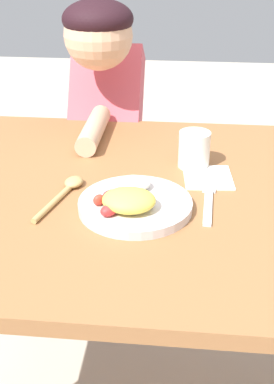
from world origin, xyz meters
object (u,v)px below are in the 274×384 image
at_px(fork, 208,199).
at_px(person, 108,146).
at_px(spoon, 66,189).
at_px(drinking_cup, 195,150).
at_px(plate, 133,202).

relative_size(fork, person, 0.20).
bearing_deg(spoon, drinking_cup, -44.49).
relative_size(plate, fork, 1.08).
distance_m(plate, drinking_cup, 0.25).
relative_size(spoon, person, 0.19).
height_order(plate, drinking_cup, drinking_cup).
distance_m(fork, drinking_cup, 0.17).
bearing_deg(person, drinking_cup, 125.55).
bearing_deg(plate, drinking_cup, 60.81).
height_order(plate, spoon, plate).
relative_size(fork, spoon, 1.08).
bearing_deg(fork, person, 31.90).
bearing_deg(person, plate, 103.58).
relative_size(plate, person, 0.22).
bearing_deg(person, fork, 118.84).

